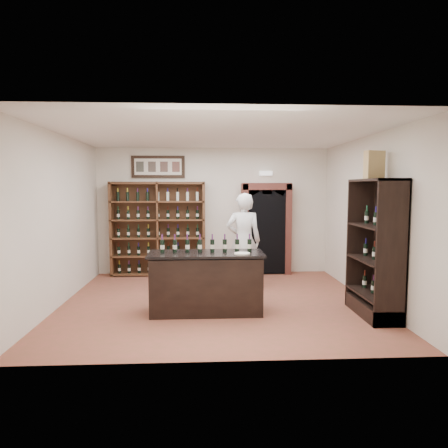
{
  "coord_description": "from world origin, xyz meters",
  "views": [
    {
      "loc": [
        -0.25,
        -7.07,
        2.06
      ],
      "look_at": [
        0.14,
        0.3,
        1.39
      ],
      "focal_mm": 32.0,
      "sensor_mm": 36.0,
      "label": 1
    }
  ],
  "objects": [
    {
      "name": "shopkeeper",
      "position": [
        0.58,
        1.01,
        0.98
      ],
      "size": [
        0.73,
        0.5,
        1.95
      ],
      "primitive_type": "imported",
      "rotation": [
        0.0,
        0.0,
        3.09
      ],
      "color": "silver",
      "rests_on": "ground"
    },
    {
      "name": "counter_bottle_6",
      "position": [
        0.31,
        -0.54,
        1.11
      ],
      "size": [
        0.07,
        0.07,
        0.3
      ],
      "color": "black",
      "rests_on": "tasting_counter"
    },
    {
      "name": "arched_doorway",
      "position": [
        1.25,
        2.33,
        1.14
      ],
      "size": [
        1.17,
        0.35,
        2.17
      ],
      "color": "black",
      "rests_on": "ground"
    },
    {
      "name": "counter_bottle_3",
      "position": [
        -0.3,
        -0.54,
        1.11
      ],
      "size": [
        0.07,
        0.07,
        0.3
      ],
      "color": "black",
      "rests_on": "tasting_counter"
    },
    {
      "name": "wall_left",
      "position": [
        -2.75,
        0.0,
        1.5
      ],
      "size": [
        0.04,
        5.0,
        3.0
      ],
      "primitive_type": "cube",
      "color": "silver",
      "rests_on": "ground"
    },
    {
      "name": "counter_bottle_4",
      "position": [
        -0.1,
        -0.54,
        1.11
      ],
      "size": [
        0.07,
        0.07,
        0.3
      ],
      "color": "black",
      "rests_on": "tasting_counter"
    },
    {
      "name": "floor",
      "position": [
        0.0,
        0.0,
        0.0
      ],
      "size": [
        5.5,
        5.5,
        0.0
      ],
      "primitive_type": "plane",
      "color": "brown",
      "rests_on": "ground"
    },
    {
      "name": "side_cabinet",
      "position": [
        2.52,
        -0.9,
        0.75
      ],
      "size": [
        0.48,
        1.2,
        2.2
      ],
      "color": "black",
      "rests_on": "ground"
    },
    {
      "name": "plate",
      "position": [
        0.37,
        -0.78,
        1.01
      ],
      "size": [
        0.26,
        0.26,
        0.02
      ],
      "primitive_type": "cylinder",
      "color": "beige",
      "rests_on": "tasting_counter"
    },
    {
      "name": "emergency_light",
      "position": [
        1.25,
        2.42,
        2.4
      ],
      "size": [
        0.3,
        0.1,
        0.1
      ],
      "primitive_type": "cube",
      "color": "white",
      "rests_on": "wall_back"
    },
    {
      "name": "counter_bottle_5",
      "position": [
        0.11,
        -0.54,
        1.11
      ],
      "size": [
        0.07,
        0.07,
        0.3
      ],
      "color": "black",
      "rests_on": "tasting_counter"
    },
    {
      "name": "counter_bottle_0",
      "position": [
        -0.92,
        -0.54,
        1.11
      ],
      "size": [
        0.07,
        0.07,
        0.3
      ],
      "color": "black",
      "rests_on": "tasting_counter"
    },
    {
      "name": "counter_bottle_7",
      "position": [
        0.52,
        -0.54,
        1.11
      ],
      "size": [
        0.07,
        0.07,
        0.3
      ],
      "color": "black",
      "rests_on": "tasting_counter"
    },
    {
      "name": "wine_shelf",
      "position": [
        -1.3,
        2.33,
        1.1
      ],
      "size": [
        2.2,
        0.38,
        2.2
      ],
      "color": "#54311D",
      "rests_on": "ground"
    },
    {
      "name": "tasting_counter",
      "position": [
        -0.2,
        -0.6,
        0.49
      ],
      "size": [
        1.88,
        0.78,
        1.0
      ],
      "color": "black",
      "rests_on": "ground"
    },
    {
      "name": "counter_bottle_2",
      "position": [
        -0.51,
        -0.54,
        1.11
      ],
      "size": [
        0.07,
        0.07,
        0.3
      ],
      "color": "black",
      "rests_on": "tasting_counter"
    },
    {
      "name": "wall_right",
      "position": [
        2.75,
        0.0,
        1.5
      ],
      "size": [
        0.04,
        5.0,
        3.0
      ],
      "primitive_type": "cube",
      "color": "silver",
      "rests_on": "ground"
    },
    {
      "name": "ceiling",
      "position": [
        0.0,
        0.0,
        3.0
      ],
      "size": [
        5.5,
        5.5,
        0.0
      ],
      "primitive_type": "plane",
      "rotation": [
        3.14,
        0.0,
        0.0
      ],
      "color": "white",
      "rests_on": "wall_back"
    },
    {
      "name": "framed_picture",
      "position": [
        -1.3,
        2.47,
        2.55
      ],
      "size": [
        1.25,
        0.04,
        0.52
      ],
      "primitive_type": "cube",
      "color": "black",
      "rests_on": "wall_back"
    },
    {
      "name": "counter_bottle_1",
      "position": [
        -0.71,
        -0.54,
        1.11
      ],
      "size": [
        0.07,
        0.07,
        0.3
      ],
      "color": "black",
      "rests_on": "tasting_counter"
    },
    {
      "name": "wall_back",
      "position": [
        0.0,
        2.5,
        1.5
      ],
      "size": [
        5.5,
        0.04,
        3.0
      ],
      "primitive_type": "cube",
      "color": "silver",
      "rests_on": "ground"
    },
    {
      "name": "wine_crate",
      "position": [
        2.49,
        -0.77,
        2.42
      ],
      "size": [
        0.34,
        0.2,
        0.45
      ],
      "primitive_type": "cube",
      "rotation": [
        0.0,
        0.0,
        0.24
      ],
      "color": "tan",
      "rests_on": "side_cabinet"
    }
  ]
}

